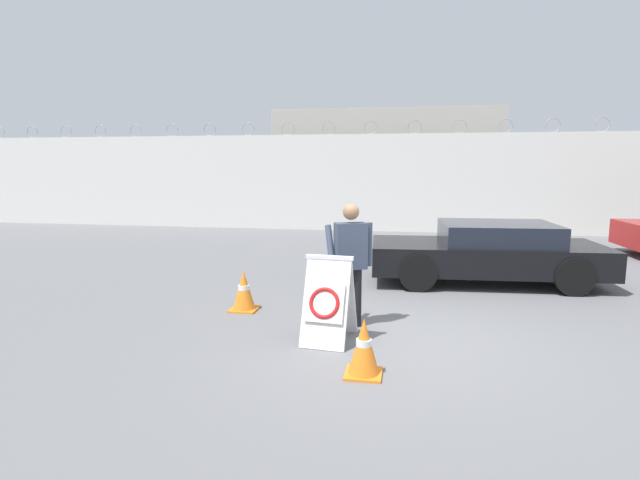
% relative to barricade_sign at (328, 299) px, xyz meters
% --- Properties ---
extents(ground_plane, '(90.00, 90.00, 0.00)m').
position_rel_barricade_sign_xyz_m(ground_plane, '(1.08, 0.17, -0.57)').
color(ground_plane, slate).
extents(perimeter_wall, '(36.00, 0.30, 3.80)m').
position_rel_barricade_sign_xyz_m(perimeter_wall, '(1.08, 11.32, 1.12)').
color(perimeter_wall, silver).
rests_on(perimeter_wall, ground_plane).
extents(building_block, '(8.91, 6.90, 4.47)m').
position_rel_barricade_sign_xyz_m(building_block, '(-0.03, 16.70, 1.67)').
color(building_block, '#B2ADA3').
rests_on(building_block, ground_plane).
extents(barricade_sign, '(0.67, 0.86, 1.14)m').
position_rel_barricade_sign_xyz_m(barricade_sign, '(0.00, 0.00, 0.00)').
color(barricade_sign, white).
rests_on(barricade_sign, ground_plane).
extents(security_guard, '(0.69, 0.39, 1.76)m').
position_rel_barricade_sign_xyz_m(security_guard, '(0.21, 0.65, 0.42)').
color(security_guard, black).
rests_on(security_guard, ground_plane).
extents(traffic_cone_near, '(0.40, 0.40, 0.65)m').
position_rel_barricade_sign_xyz_m(traffic_cone_near, '(0.55, -0.99, -0.25)').
color(traffic_cone_near, orange).
rests_on(traffic_cone_near, ground_plane).
extents(traffic_cone_mid, '(0.42, 0.42, 0.64)m').
position_rel_barricade_sign_xyz_m(traffic_cone_mid, '(-1.55, 1.16, -0.25)').
color(traffic_cone_mid, orange).
rests_on(traffic_cone_mid, ground_plane).
extents(parked_car_rear_sedan, '(4.49, 2.17, 1.18)m').
position_rel_barricade_sign_xyz_m(parked_car_rear_sedan, '(2.53, 3.85, 0.04)').
color(parked_car_rear_sedan, black).
rests_on(parked_car_rear_sedan, ground_plane).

